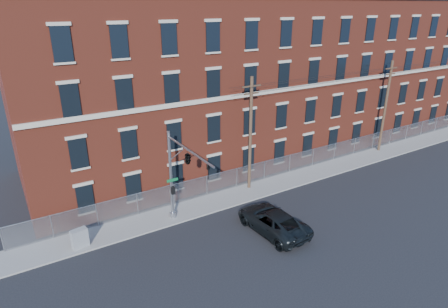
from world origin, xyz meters
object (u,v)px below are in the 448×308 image
traffic_signal_mast (184,165)px  utility_cabinet (80,238)px  pickup_truck (273,221)px  utility_pole_near (250,132)px

traffic_signal_mast → utility_cabinet: bearing=163.9°
pickup_truck → utility_cabinet: (-12.48, 5.17, -0.04)m
traffic_signal_mast → utility_cabinet: 8.62m
utility_cabinet → pickup_truck: bearing=-33.2°
utility_pole_near → utility_cabinet: (-15.01, -1.40, -4.55)m
utility_pole_near → pickup_truck: bearing=-111.0°
utility_pole_near → pickup_truck: utility_pole_near is taller
traffic_signal_mast → pickup_truck: size_ratio=1.16×
pickup_truck → utility_cabinet: 13.51m
traffic_signal_mast → pickup_truck: traffic_signal_mast is taller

